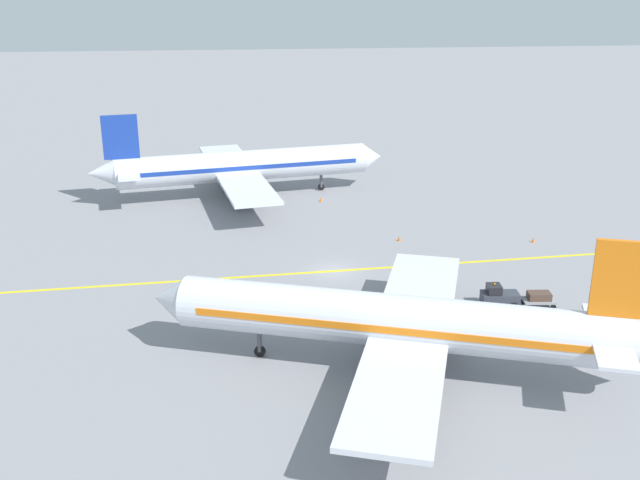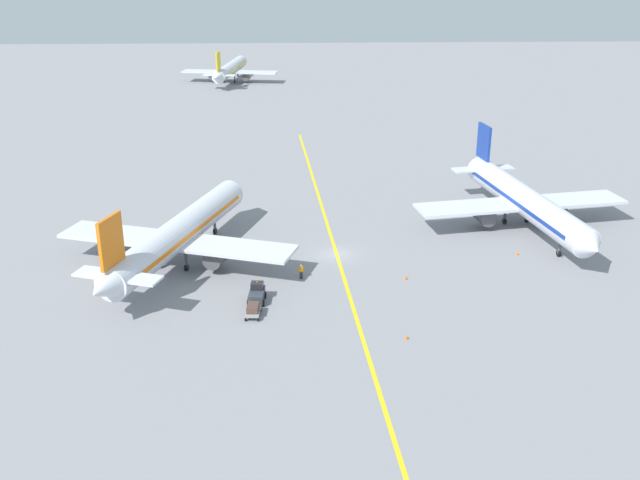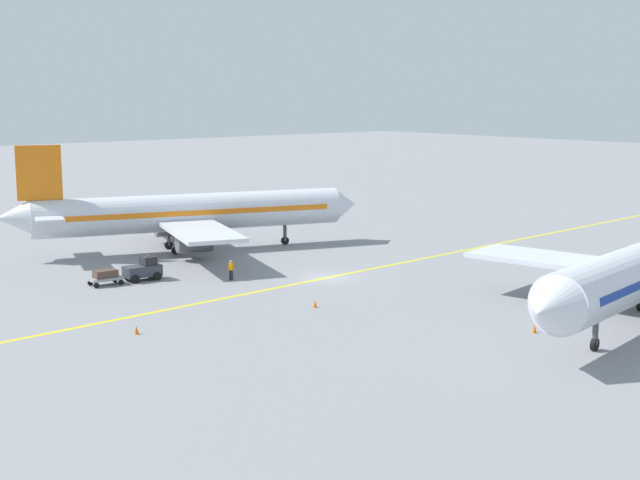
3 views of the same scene
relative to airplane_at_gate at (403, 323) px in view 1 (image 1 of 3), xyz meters
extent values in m
plane|color=gray|center=(18.45, 2.23, -3.71)|extent=(400.00, 400.00, 0.00)
cube|color=yellow|center=(18.45, 2.23, -3.71)|extent=(8.21, 119.77, 0.01)
cylinder|color=silver|center=(0.14, 0.42, 0.09)|extent=(12.94, 29.59, 3.60)
cone|color=silver|center=(5.29, 15.78, 0.09)|extent=(4.01, 3.36, 3.42)
cube|color=orange|center=(0.14, 0.42, 0.24)|extent=(12.03, 26.76, 0.50)
cube|color=silver|center=(-0.18, -0.53, -0.63)|extent=(28.20, 13.83, 0.36)
cylinder|color=#4C4C51|center=(-4.92, 1.06, -1.88)|extent=(3.10, 3.73, 2.20)
cylinder|color=#4C4C51|center=(4.56, -2.12, -1.88)|extent=(3.10, 3.73, 2.20)
cube|color=orange|center=(-4.31, -12.86, 4.39)|extent=(1.61, 3.91, 5.00)
cube|color=silver|center=(-4.15, -12.38, 0.49)|extent=(9.30, 5.13, 0.24)
cylinder|color=#4C4C51|center=(3.19, 9.52, -2.31)|extent=(0.36, 0.36, 2.00)
cylinder|color=black|center=(3.19, 9.52, -3.31)|extent=(0.52, 0.85, 0.80)
cylinder|color=#4C4C51|center=(-2.01, -0.97, -2.31)|extent=(0.36, 0.36, 2.00)
cylinder|color=black|center=(-2.01, -0.97, -3.31)|extent=(0.52, 0.85, 0.80)
cylinder|color=#4C4C51|center=(1.02, -1.99, -2.31)|extent=(0.36, 0.36, 2.00)
cylinder|color=black|center=(1.02, -1.99, -3.31)|extent=(0.52, 0.85, 0.80)
cylinder|color=silver|center=(43.28, 10.16, 0.09)|extent=(8.71, 30.17, 3.60)
cone|color=silver|center=(46.07, -5.80, 0.09)|extent=(3.78, 2.95, 3.42)
cone|color=silver|center=(40.44, 26.41, 0.39)|extent=(3.53, 3.48, 3.06)
cube|color=#193899|center=(43.28, 10.16, 0.24)|extent=(8.23, 27.22, 0.50)
cube|color=silver|center=(43.11, 11.14, -0.63)|extent=(28.48, 9.94, 0.36)
cylinder|color=#4C4C51|center=(48.03, 12.00, -1.88)|extent=(2.72, 3.53, 2.20)
cylinder|color=#4C4C51|center=(38.18, 10.28, -1.88)|extent=(2.72, 3.53, 2.20)
cube|color=#193899|center=(40.87, 23.95, 4.39)|extent=(1.04, 4.00, 5.00)
cube|color=silver|center=(40.96, 23.45, 0.49)|extent=(9.28, 3.91, 0.24)
cylinder|color=#4C4C51|center=(44.93, 0.70, -2.31)|extent=(0.36, 0.36, 2.00)
cylinder|color=black|center=(44.93, 0.70, -3.31)|extent=(0.41, 0.84, 0.80)
cylinder|color=#4C4C51|center=(44.51, 12.40, -2.31)|extent=(0.36, 0.36, 2.00)
cylinder|color=black|center=(44.51, 12.40, -3.31)|extent=(0.41, 0.84, 0.80)
cylinder|color=#4C4C51|center=(41.36, 11.85, -2.31)|extent=(0.36, 0.36, 2.00)
cylinder|color=black|center=(41.36, 11.85, -3.31)|extent=(0.41, 0.84, 0.80)
cube|color=#333842|center=(9.41, -10.16, -2.91)|extent=(1.72, 3.10, 0.90)
cube|color=black|center=(9.45, -9.61, -2.11)|extent=(1.35, 1.19, 0.70)
sphere|color=orange|center=(9.45, -9.61, -1.68)|extent=(0.16, 0.16, 0.16)
cylinder|color=black|center=(8.74, -9.14, -3.36)|extent=(0.30, 0.72, 0.70)
cylinder|color=black|center=(10.23, -9.25, -3.36)|extent=(0.30, 0.72, 0.70)
cylinder|color=black|center=(8.59, -11.08, -3.36)|extent=(0.30, 0.72, 0.70)
cylinder|color=black|center=(10.09, -11.19, -3.36)|extent=(0.30, 0.72, 0.70)
cube|color=gray|center=(9.18, -13.35, -3.17)|extent=(1.59, 2.70, 0.20)
cube|color=#4C382D|center=(9.18, -13.35, -2.77)|extent=(1.25, 1.90, 0.60)
cylinder|color=black|center=(8.62, -12.27, -3.49)|extent=(0.17, 0.45, 0.44)
cylinder|color=black|center=(9.88, -12.36, -3.49)|extent=(0.17, 0.45, 0.44)
cylinder|color=black|center=(8.47, -14.34, -3.49)|extent=(0.17, 0.45, 0.44)
cylinder|color=black|center=(9.73, -14.44, -3.49)|extent=(0.17, 0.45, 0.44)
cylinder|color=#23232D|center=(14.02, -4.60, -3.28)|extent=(0.16, 0.16, 0.85)
cylinder|color=#23232D|center=(14.20, -4.52, -3.28)|extent=(0.16, 0.16, 0.85)
cube|color=orange|center=(14.11, -4.56, -2.56)|extent=(0.42, 0.35, 0.60)
cylinder|color=orange|center=(13.90, -4.66, -2.56)|extent=(0.10, 0.10, 0.55)
cylinder|color=orange|center=(14.33, -4.46, -2.56)|extent=(0.10, 0.10, 0.55)
sphere|color=tan|center=(14.11, -4.56, -2.14)|extent=(0.22, 0.22, 0.22)
cone|color=orange|center=(25.75, -5.23, -3.43)|extent=(0.32, 0.32, 0.55)
cone|color=orange|center=(23.92, -18.60, -3.43)|extent=(0.32, 0.32, 0.55)
cone|color=orange|center=(40.13, 1.25, -3.43)|extent=(0.32, 0.32, 0.55)
camera|label=1|loc=(-44.25, 10.20, 22.30)|focal=42.00mm
camera|label=2|loc=(13.57, -80.46, 31.40)|focal=42.00mm
camera|label=3|loc=(73.89, -45.13, 11.67)|focal=50.00mm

